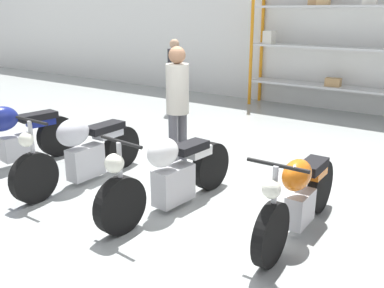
% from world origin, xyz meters
% --- Properties ---
extents(ground_plane, '(30.00, 30.00, 0.00)m').
position_xyz_m(ground_plane, '(0.00, 0.00, 0.00)').
color(ground_plane, '#9EA3A0').
extents(back_wall, '(30.00, 0.08, 3.60)m').
position_xyz_m(back_wall, '(0.00, 6.47, 1.80)').
color(back_wall, white).
rests_on(back_wall, ground_plane).
extents(shelving_rack, '(4.61, 0.63, 2.89)m').
position_xyz_m(shelving_rack, '(0.07, 6.10, 1.56)').
color(shelving_rack, orange).
rests_on(shelving_rack, ground_plane).
extents(motorcycle_blue, '(0.68, 2.11, 1.06)m').
position_xyz_m(motorcycle_blue, '(-2.81, -0.28, 0.48)').
color(motorcycle_blue, black).
rests_on(motorcycle_blue, ground_plane).
extents(motorcycle_silver, '(0.58, 2.14, 1.04)m').
position_xyz_m(motorcycle_silver, '(-1.48, -0.07, 0.46)').
color(motorcycle_silver, black).
rests_on(motorcycle_silver, ground_plane).
extents(motorcycle_white, '(0.60, 2.18, 1.01)m').
position_xyz_m(motorcycle_white, '(-0.02, -0.02, 0.43)').
color(motorcycle_white, black).
rests_on(motorcycle_white, ground_plane).
extents(motorcycle_orange, '(0.58, 1.97, 0.98)m').
position_xyz_m(motorcycle_orange, '(1.45, 0.26, 0.44)').
color(motorcycle_orange, black).
rests_on(motorcycle_orange, ground_plane).
extents(person_browsing, '(0.45, 0.45, 1.66)m').
position_xyz_m(person_browsing, '(-3.10, 4.05, 0.97)').
color(person_browsing, '#1E2338').
rests_on(person_browsing, ground_plane).
extents(person_near_rack, '(0.37, 0.37, 1.80)m').
position_xyz_m(person_near_rack, '(-0.70, 1.02, 1.07)').
color(person_near_rack, '#595960').
rests_on(person_near_rack, ground_plane).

